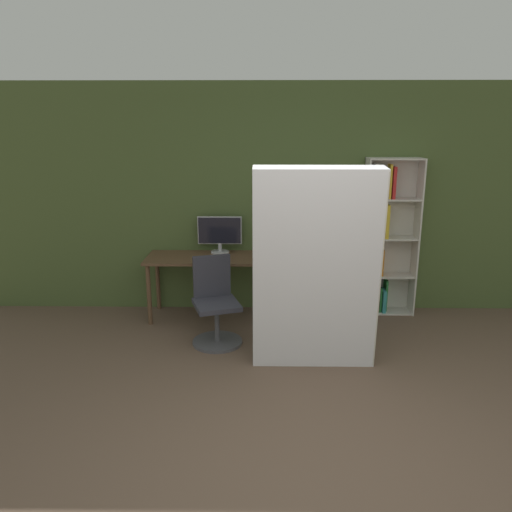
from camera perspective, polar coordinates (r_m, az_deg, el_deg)
ground_plane at (r=3.52m, az=7.90°, el=-24.67°), size 16.00×16.00×0.00m
wall_back at (r=5.99m, az=4.65°, el=6.40°), size 8.00×0.06×2.70m
desk at (r=5.82m, az=-5.22°, el=-0.95°), size 1.48×0.61×0.74m
monitor at (r=5.91m, az=-4.17°, el=2.64°), size 0.52×0.22×0.44m
office_chair at (r=5.24m, az=-4.65°, el=-6.07°), size 0.56×0.56×0.90m
bookshelf at (r=6.09m, az=14.33°, el=1.81°), size 0.63×0.28×1.86m
mattress_near at (r=4.58m, az=6.90°, el=-1.58°), size 1.15×0.38×1.88m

